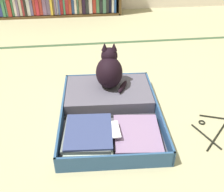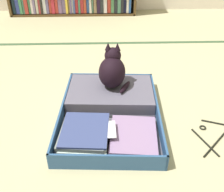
% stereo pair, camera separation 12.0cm
% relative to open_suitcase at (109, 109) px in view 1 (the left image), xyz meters
% --- Properties ---
extents(ground_plane, '(10.00, 10.00, 0.00)m').
position_rel_open_suitcase_xyz_m(ground_plane, '(0.11, -0.07, -0.04)').
color(ground_plane, tan).
extents(tatami_border, '(4.80, 0.05, 0.00)m').
position_rel_open_suitcase_xyz_m(tatami_border, '(0.11, 1.17, -0.04)').
color(tatami_border, '#365133').
rests_on(tatami_border, ground_plane).
extents(open_suitcase, '(0.64, 0.85, 0.10)m').
position_rel_open_suitcase_xyz_m(open_suitcase, '(0.00, 0.00, 0.00)').
color(open_suitcase, '#294D7A').
rests_on(open_suitcase, ground_plane).
extents(black_cat, '(0.24, 0.25, 0.30)m').
position_rel_open_suitcase_xyz_m(black_cat, '(0.03, 0.20, 0.17)').
color(black_cat, black).
rests_on(black_cat, open_suitcase).
extents(clothes_hanger, '(0.31, 0.31, 0.01)m').
position_rel_open_suitcase_xyz_m(clothes_hanger, '(0.62, -0.21, -0.04)').
color(clothes_hanger, black).
rests_on(clothes_hanger, ground_plane).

